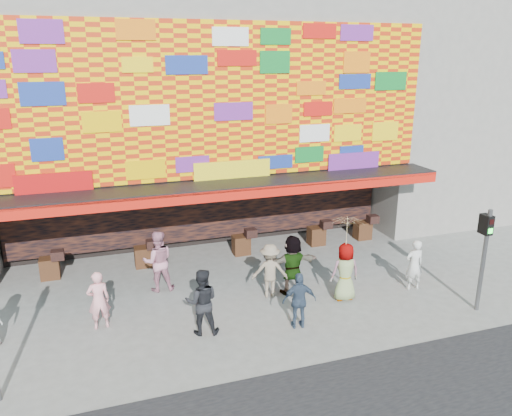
# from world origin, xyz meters

# --- Properties ---
(ground) EXTENTS (90.00, 90.00, 0.00)m
(ground) POSITION_xyz_m (0.00, 0.00, 0.00)
(ground) COLOR slate
(ground) RESTS_ON ground
(shop_building) EXTENTS (15.20, 9.40, 10.00)m
(shop_building) POSITION_xyz_m (0.00, 8.18, 5.23)
(shop_building) COLOR gray
(shop_building) RESTS_ON ground
(neighbor_right) EXTENTS (11.00, 8.00, 12.00)m
(neighbor_right) POSITION_xyz_m (13.00, 8.00, 6.00)
(neighbor_right) COLOR gray
(neighbor_right) RESTS_ON ground
(signal_right) EXTENTS (0.22, 0.20, 3.00)m
(signal_right) POSITION_xyz_m (6.20, -1.50, 1.86)
(signal_right) COLOR #59595B
(signal_right) RESTS_ON ground
(ped_b) EXTENTS (0.63, 0.46, 1.62)m
(ped_b) POSITION_xyz_m (-4.04, 0.88, 0.81)
(ped_b) COLOR pink
(ped_b) RESTS_ON ground
(ped_c) EXTENTS (1.00, 0.86, 1.79)m
(ped_c) POSITION_xyz_m (-1.52, -0.23, 0.90)
(ped_c) COLOR black
(ped_c) RESTS_ON ground
(ped_d) EXTENTS (1.20, 0.89, 1.66)m
(ped_d) POSITION_xyz_m (0.86, 1.17, 0.83)
(ped_d) COLOR gray
(ped_d) RESTS_ON ground
(ped_e) EXTENTS (0.96, 0.52, 1.56)m
(ped_e) POSITION_xyz_m (0.99, -0.77, 0.78)
(ped_e) COLOR #33435A
(ped_e) RESTS_ON ground
(ped_f) EXTENTS (1.73, 0.59, 1.85)m
(ped_f) POSITION_xyz_m (1.58, 1.16, 0.92)
(ped_f) COLOR gray
(ped_f) RESTS_ON ground
(ped_g) EXTENTS (0.90, 0.63, 1.76)m
(ped_g) POSITION_xyz_m (2.89, 0.27, 0.88)
(ped_g) COLOR gray
(ped_g) RESTS_ON ground
(ped_h) EXTENTS (0.61, 0.42, 1.61)m
(ped_h) POSITION_xyz_m (5.23, 0.21, 0.81)
(ped_h) COLOR silver
(ped_h) RESTS_ON ground
(ped_i) EXTENTS (0.97, 0.78, 1.92)m
(ped_i) POSITION_xyz_m (-2.24, 2.63, 0.96)
(ped_i) COLOR #C27D94
(ped_i) RESTS_ON ground
(parasol) EXTENTS (1.19, 1.21, 1.83)m
(parasol) POSITION_xyz_m (2.89, 0.27, 2.14)
(parasol) COLOR #D2B384
(parasol) RESTS_ON ground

